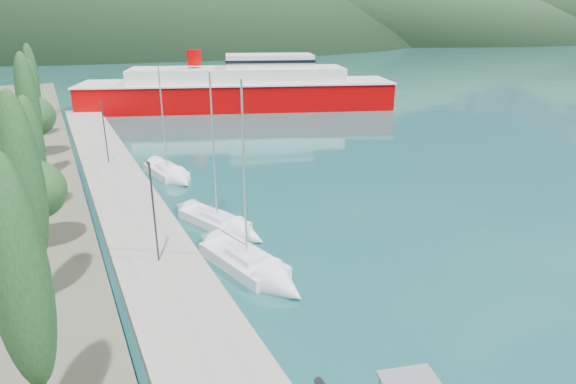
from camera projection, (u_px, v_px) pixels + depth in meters
ground at (104, 79)px, 122.81m from camera, size 1400.00×1400.00×0.00m
quay at (126, 200)px, 39.68m from camera, size 5.00×88.00×0.80m
tree_row at (32, 126)px, 40.17m from camera, size 4.15×62.83×11.22m
lamp_posts at (149, 202)px, 28.83m from camera, size 0.15×43.29×6.06m
sailboat_near at (264, 274)px, 28.20m from camera, size 4.50×9.01×12.42m
sailboat_mid at (232, 228)px, 34.52m from camera, size 4.93×8.57×11.99m
sailboat_far at (174, 177)px, 45.69m from camera, size 3.79×8.04×11.37m
ferry at (240, 90)px, 81.30m from camera, size 52.28×27.51×10.25m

